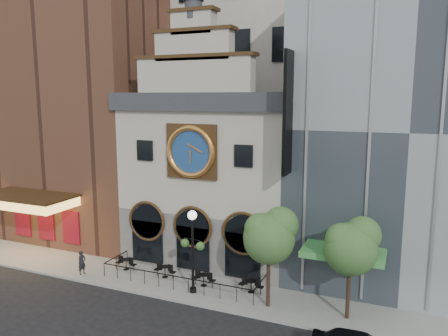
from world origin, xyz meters
The scene contains 15 objects.
ground centered at (0.00, 0.00, 0.00)m, with size 120.00×120.00×0.00m, color black.
sidewalk centered at (0.00, 2.50, 0.07)m, with size 44.00×5.00×0.15m, color gray.
clock_building centered at (0.00, 7.82, 6.69)m, with size 12.60×8.78×18.65m.
theater_building centered at (-13.00, 9.96, 12.60)m, with size 14.00×15.60×25.00m.
retail_building centered at (12.99, 9.99, 10.14)m, with size 14.00×14.40×20.00m.
office_tower centered at (0.00, 20.00, 20.00)m, with size 20.00×16.00×40.00m, color beige.
cafe_railing centered at (0.00, 2.50, 0.60)m, with size 10.60×2.60×0.90m, color black, non-canonical shape.
bistro_0 centered at (-4.62, 2.70, 0.61)m, with size 1.58×0.68×0.90m.
bistro_1 centered at (-1.46, 2.64, 0.61)m, with size 1.58×0.68×0.90m.
bistro_2 centered at (1.50, 2.45, 0.61)m, with size 1.58×0.68×0.90m.
bistro_3 centered at (4.60, 2.73, 0.61)m, with size 1.58×0.68×0.90m.
pedestrian centered at (-6.90, 0.89, 0.97)m, with size 0.60×0.39×1.64m, color black.
lamppost centered at (1.29, 1.37, 3.36)m, with size 1.65×0.68×5.19m.
tree_left centered at (6.14, 1.48, 4.44)m, with size 3.04×2.93×5.85m.
tree_right centered at (10.53, 1.83, 4.32)m, with size 2.95×2.84×5.69m.
Camera 1 is at (12.95, -21.23, 12.10)m, focal length 35.00 mm.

